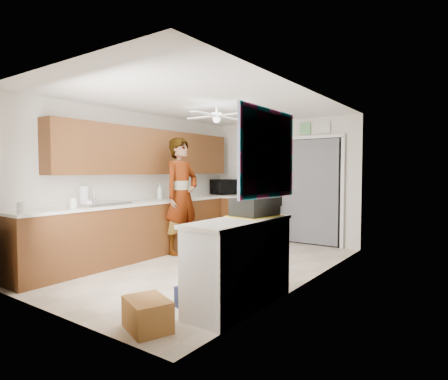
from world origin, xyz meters
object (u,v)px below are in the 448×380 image
Objects in this scene: paper_towel_roll at (84,196)px; man at (181,196)px; suitcase at (255,207)px; navy_crate at (195,298)px; microwave at (226,187)px; soap_bottle at (160,191)px; dog at (247,239)px; cup at (89,204)px; cardboard_box at (147,314)px.

man is (0.56, 1.57, -0.06)m from paper_towel_roll.
suitcase is 1.38× the size of navy_crate.
paper_towel_roll is at bearing -168.34° from microwave.
suitcase is 1.21m from navy_crate.
man is (0.51, 0.02, -0.06)m from soap_bottle.
paper_towel_roll is at bearing 172.16° from navy_crate.
microwave reaches higher than paper_towel_roll.
dog reaches higher than navy_crate.
dog is at bearing -45.05° from man.
microwave reaches higher than cup.
cardboard_box is (2.24, -0.95, -0.84)m from cup.
cardboard_box is (2.26, -4.45, -0.96)m from microwave.
microwave reaches higher than cardboard_box.
man is at bearing -154.13° from microwave.
man reaches higher than suitcase.
dog is at bearing -116.55° from microwave.
soap_bottle is at bearing 164.79° from suitcase.
soap_bottle is 1.55m from paper_towel_roll.
man reaches higher than paper_towel_roll.
suitcase is 2.53m from man.
man is 1.42m from dog.
cardboard_box reaches higher than navy_crate.
suitcase reaches higher than cardboard_box.
cup is at bearing 169.18° from man.
cardboard_box is at bearing -84.27° from dog.
soap_bottle is 3.21m from navy_crate.
paper_towel_roll reaches higher than cardboard_box.
microwave reaches higher than suitcase.
cardboard_box is at bearing -22.87° from cup.
soap_bottle is at bearing 93.63° from man.
dog is (0.85, 0.81, -0.80)m from man.
suitcase is at bearing -117.16° from man.
suitcase is 0.24× the size of man.
microwave is 5.08m from cardboard_box.
cup is 1.66m from man.
cup is at bearing -127.66° from dog.
man reaches higher than cardboard_box.
suitcase is (2.73, -1.19, -0.04)m from soap_bottle.
cardboard_box is at bearing -142.30° from man.
navy_crate is at bearing -38.02° from soap_bottle.
cup is (0.16, -1.61, -0.10)m from soap_bottle.
soap_bottle reaches higher than dog.
paper_towel_roll reaches higher than cup.
man is 3.61× the size of dog.
soap_bottle reaches higher than suitcase.
navy_crate is at bearing -7.09° from cup.
paper_towel_roll is 2.81m from cardboard_box.
cardboard_box is 0.67m from navy_crate.
microwave is 2.06× the size of soap_bottle.
paper_towel_roll is at bearing -164.32° from suitcase.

